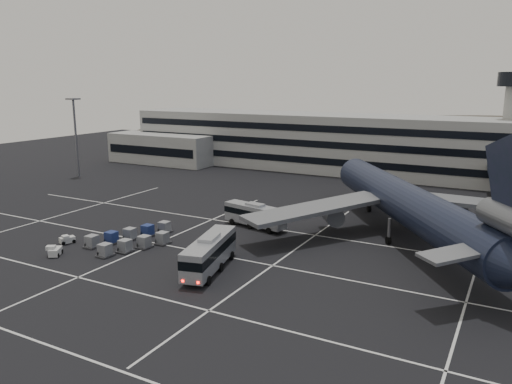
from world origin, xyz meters
TOP-DOWN VIEW (x-y plane):
  - ground at (0.00, 0.00)m, footprint 260.00×260.00m
  - lane_markings at (0.95, 0.72)m, footprint 90.00×55.62m
  - terminal at (-2.95, 71.14)m, footprint 125.00×26.00m
  - hills at (17.99, 170.00)m, footprint 352.00×180.00m
  - lightpole_left at (-55.00, 35.00)m, footprint 2.40×2.40m
  - trijet_main at (24.18, 22.01)m, footprint 40.17×50.19m
  - bus_near at (6.12, -0.96)m, footprint 5.58×12.47m
  - bus_far at (2.26, 17.45)m, footprint 11.00×4.69m
  - tug_a at (-17.02, -1.90)m, footprint 1.86×2.26m
  - tug_b at (-14.27, -6.18)m, footprint 2.26×2.52m
  - uld_cluster at (-8.80, 2.17)m, footprint 9.83×14.38m

SIDE VIEW (x-z plane):
  - hills at x=17.99m, z-range -34.07..9.93m
  - ground at x=0.00m, z-range 0.00..0.00m
  - lane_markings at x=0.95m, z-range 0.00..0.01m
  - tug_a at x=-17.02m, z-range -0.07..1.19m
  - tug_b at x=-14.27m, z-range -0.08..1.31m
  - uld_cluster at x=-8.80m, z-range -0.02..1.67m
  - bus_far at x=2.26m, z-range 0.18..3.96m
  - bus_near at x=6.12m, z-range 0.20..4.49m
  - trijet_main at x=24.18m, z-range -3.79..14.29m
  - terminal at x=-2.95m, z-range -5.07..18.93m
  - lightpole_left at x=-55.00m, z-range 2.68..20.95m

